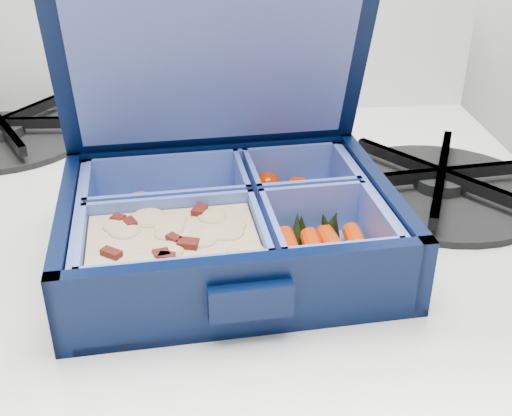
{
  "coord_description": "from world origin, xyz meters",
  "views": [
    {
      "loc": [
        -0.03,
        1.17,
        1.24
      ],
      "look_at": [
        0.0,
        1.6,
        1.0
      ],
      "focal_mm": 45.0,
      "sensor_mm": 36.0,
      "label": 1
    }
  ],
  "objects": [
    {
      "name": "bento_box",
      "position": [
        -0.02,
        1.59,
        0.99
      ],
      "size": [
        0.26,
        0.21,
        0.06
      ],
      "primitive_type": null,
      "rotation": [
        0.0,
        0.0,
        0.1
      ],
      "color": "black",
      "rests_on": "stove"
    },
    {
      "name": "burner_grate",
      "position": [
        0.18,
        1.68,
        0.98
      ],
      "size": [
        0.22,
        0.22,
        0.03
      ],
      "primitive_type": "cylinder",
      "rotation": [
        0.0,
        0.0,
        0.14
      ],
      "color": "black",
      "rests_on": "stove"
    },
    {
      "name": "burner_grate_rear",
      "position": [
        -0.26,
        1.84,
        0.98
      ],
      "size": [
        0.19,
        0.19,
        0.02
      ],
      "primitive_type": "cylinder",
      "rotation": [
        0.0,
        0.0,
        -0.03
      ],
      "color": "black",
      "rests_on": "stove"
    },
    {
      "name": "fork",
      "position": [
        -0.0,
        1.72,
        0.97
      ],
      "size": [
        0.08,
        0.2,
        0.01
      ],
      "primitive_type": null,
      "rotation": [
        0.0,
        0.0,
        -0.3
      ],
      "color": "silver",
      "rests_on": "stove"
    }
  ]
}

